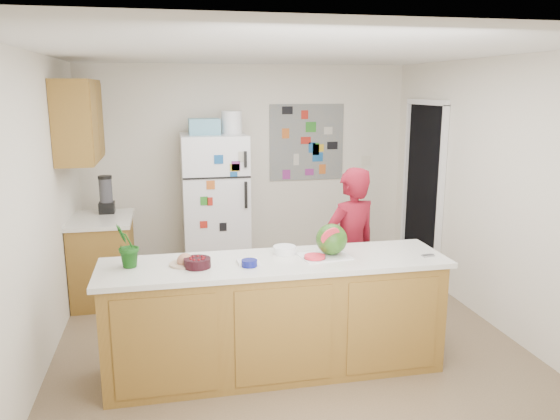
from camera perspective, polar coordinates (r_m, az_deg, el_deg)
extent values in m
cube|color=brown|center=(5.05, 0.69, -13.52)|extent=(4.00, 4.50, 0.02)
cube|color=beige|center=(6.83, -3.38, 4.45)|extent=(4.00, 0.02, 2.50)
cube|color=beige|center=(4.65, -24.25, -0.50)|extent=(0.02, 4.50, 2.50)
cube|color=beige|center=(5.43, 21.91, 1.45)|extent=(0.02, 4.50, 2.50)
cube|color=white|center=(4.55, 0.77, 16.33)|extent=(4.00, 4.50, 0.02)
cube|color=black|center=(6.69, 14.78, 1.89)|extent=(0.03, 0.85, 2.04)
cube|color=brown|center=(4.38, -0.47, -11.28)|extent=(2.60, 0.62, 0.88)
cube|color=silver|center=(4.22, -0.48, -5.56)|extent=(2.68, 0.70, 0.04)
cube|color=brown|center=(6.09, -17.96, -5.08)|extent=(0.60, 0.80, 0.86)
cube|color=silver|center=(5.97, -18.25, -0.96)|extent=(0.64, 0.84, 0.04)
cube|color=brown|center=(5.80, -20.29, 8.72)|extent=(0.35, 1.00, 0.80)
cube|color=silver|center=(6.48, -6.78, 0.34)|extent=(0.75, 0.70, 1.70)
cube|color=#5999B2|center=(6.34, -7.91, 8.64)|extent=(0.35, 0.28, 0.18)
cube|color=slate|center=(6.92, 2.81, 7.07)|extent=(0.95, 0.01, 0.95)
imported|color=maroon|center=(5.03, 7.36, -4.22)|extent=(0.65, 0.53, 1.53)
cylinder|color=black|center=(6.14, -17.71, 1.43)|extent=(0.14, 0.14, 0.38)
cube|color=white|center=(4.31, 4.68, -4.83)|extent=(0.41, 0.33, 0.01)
sphere|color=#225E0F|center=(4.31, 5.40, -3.06)|extent=(0.25, 0.25, 0.25)
cylinder|color=red|center=(4.23, 3.64, -4.89)|extent=(0.16, 0.16, 0.02)
cylinder|color=black|center=(4.09, -8.63, -5.48)|extent=(0.24, 0.24, 0.07)
cylinder|color=silver|center=(4.38, 0.48, -4.19)|extent=(0.22, 0.22, 0.06)
cylinder|color=#0A0F5F|center=(4.08, -3.22, -5.56)|extent=(0.15, 0.15, 0.05)
cylinder|color=beige|center=(4.17, -9.88, -5.56)|extent=(0.26, 0.26, 0.02)
cube|color=silver|center=(4.15, -3.33, -5.44)|extent=(0.17, 0.15, 0.02)
cube|color=gray|center=(4.47, 15.20, -4.61)|extent=(0.10, 0.06, 0.01)
imported|color=#13410B|center=(4.15, -15.69, -3.62)|extent=(0.22, 0.24, 0.34)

